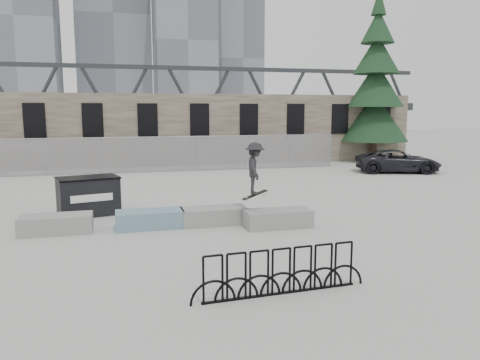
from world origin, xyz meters
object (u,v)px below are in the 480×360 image
at_px(planter_far_left, 56,223).
at_px(planter_center_right, 214,215).
at_px(bike_rack, 281,272).
at_px(spruce_tree, 375,90).
at_px(skateboarder, 255,168).
at_px(planter_offset, 278,218).
at_px(dumpster, 88,196).
at_px(planter_center_left, 150,218).
at_px(suv, 398,161).

bearing_deg(planter_far_left, planter_center_right, -1.19).
height_order(bike_rack, spruce_tree, spruce_tree).
height_order(planter_far_left, skateboarder, skateboarder).
bearing_deg(skateboarder, planter_offset, -92.34).
height_order(planter_center_right, skateboarder, skateboarder).
height_order(planter_far_left, dumpster, dumpster).
relative_size(bike_rack, spruce_tree, 0.31).
relative_size(planter_center_left, suv, 0.43).
xyz_separation_m(spruce_tree, suv, (-1.66, -5.58, -4.22)).
height_order(spruce_tree, suv, spruce_tree).
xyz_separation_m(bike_rack, skateboarder, (0.97, 5.14, 1.35)).
relative_size(planter_far_left, dumpster, 0.91).
xyz_separation_m(bike_rack, spruce_tree, (14.01, 20.70, 4.42)).
bearing_deg(planter_center_left, planter_far_left, 178.66).
distance_m(planter_center_left, bike_rack, 6.21).
height_order(spruce_tree, skateboarder, spruce_tree).
height_order(planter_far_left, spruce_tree, spruce_tree).
bearing_deg(dumpster, skateboarder, -45.58).
height_order(planter_far_left, bike_rack, bike_rack).
relative_size(planter_center_left, planter_offset, 1.00).
bearing_deg(planter_center_left, dumpster, 129.11).
distance_m(planter_center_right, skateboarder, 2.00).
bearing_deg(planter_center_left, suv, 32.71).
bearing_deg(planter_center_left, planter_center_right, -0.97).
bearing_deg(planter_center_left, skateboarder, -12.83).
bearing_deg(bike_rack, planter_center_right, 91.50).
bearing_deg(skateboarder, planter_far_left, 94.40).
relative_size(planter_center_right, spruce_tree, 0.17).
distance_m(bike_rack, spruce_tree, 25.38).
distance_m(planter_center_right, suv, 15.60).
bearing_deg(planter_offset, planter_center_right, 155.00).
bearing_deg(bike_rack, planter_offset, 71.62).
xyz_separation_m(planter_far_left, planter_center_left, (2.65, -0.06, 0.00)).
relative_size(planter_offset, bike_rack, 0.56).
height_order(planter_center_left, spruce_tree, spruce_tree).
relative_size(planter_center_left, skateboarder, 1.17).
xyz_separation_m(planter_center_left, planter_center_right, (1.95, -0.03, 0.00)).
xyz_separation_m(planter_far_left, planter_offset, (6.40, -0.94, 0.00)).
distance_m(planter_far_left, planter_center_left, 2.65).
bearing_deg(planter_center_right, planter_far_left, 178.81).
xyz_separation_m(planter_offset, skateboarder, (-0.67, 0.17, 1.51)).
xyz_separation_m(planter_center_left, suv, (14.45, 9.28, 0.36)).
bearing_deg(dumpster, planter_offset, -43.78).
bearing_deg(planter_center_left, spruce_tree, 42.69).
relative_size(planter_far_left, spruce_tree, 0.17).
relative_size(bike_rack, skateboarder, 2.09).
bearing_deg(planter_center_right, skateboarder, -30.66).
distance_m(planter_offset, bike_rack, 5.23).
height_order(planter_far_left, suv, suv).
bearing_deg(planter_offset, skateboarder, 165.67).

